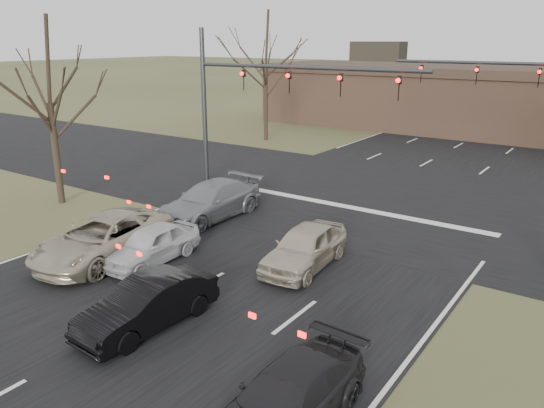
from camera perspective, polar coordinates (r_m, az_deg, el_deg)
The scene contains 13 objects.
ground at distance 15.18m, azimuth -15.43°, elevation -12.62°, with size 360.00×360.00×0.00m, color #454C28.
road_main at distance 69.37m, azimuth 26.07°, elevation 9.42°, with size 14.00×300.00×0.02m, color black.
road_cross at distance 26.47m, azimuth 9.93°, elevation 0.79°, with size 200.00×14.00×0.02m, color black.
building at distance 47.19m, azimuth 24.47°, elevation 9.98°, with size 42.40×10.40×5.30m.
mast_arm_near at distance 26.44m, azimuth -1.95°, elevation 12.20°, with size 12.12×0.24×8.00m.
tree_left_near at distance 26.12m, azimuth -23.28°, elevation 14.08°, with size 5.10×5.10×8.50m.
tree_left_far at distance 40.62m, azimuth -0.70°, elevation 17.17°, with size 5.70×5.70×9.50m.
car_silver_suv at distance 19.50m, azimuth -17.69°, elevation -3.50°, with size 2.53×5.49×1.53m, color #B6AD93.
car_white_sedan at distance 18.81m, azimuth -12.85°, elevation -4.24°, with size 1.53×3.81×1.30m, color silver.
car_black_hatch at distance 14.73m, azimuth -13.24°, elevation -10.43°, with size 1.42×4.07×1.34m, color black.
car_charcoal_sedan at distance 11.15m, azimuth 1.71°, elevation -20.25°, with size 1.72×4.23×1.23m, color black.
car_grey_ahead at distance 22.94m, azimuth -6.66°, elevation 0.33°, with size 2.16×5.31×1.54m, color gray.
car_silver_ahead at distance 17.95m, azimuth 3.55°, elevation -4.64°, with size 1.70×4.21×1.44m, color beige.
Camera 1 is at (10.42, -8.19, 7.40)m, focal length 35.00 mm.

